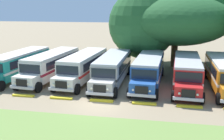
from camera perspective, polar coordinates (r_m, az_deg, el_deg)
ground_plane at (r=21.83m, az=-2.66°, el=-7.43°), size 220.00×220.00×0.00m
parked_bus_slot_0 at (r=31.39m, az=-19.45°, el=1.34°), size 3.29×10.93×2.82m
parked_bus_slot_1 at (r=29.93m, az=-12.93°, el=1.21°), size 3.48×10.96×2.82m
parked_bus_slot_2 at (r=28.79m, az=-6.15°, el=1.00°), size 3.33×10.94×2.82m
parked_bus_slot_3 at (r=27.58m, az=0.16°, el=0.52°), size 2.80×10.85×2.82m
parked_bus_slot_4 at (r=27.41m, az=8.00°, el=0.30°), size 3.18×10.91×2.82m
parked_bus_slot_5 at (r=27.28m, az=15.89°, el=-0.16°), size 3.22×10.92×2.82m
parked_bus_slot_6 at (r=27.84m, az=23.08°, el=-0.47°), size 3.00×10.88×2.82m
curb_wheelstop_1 at (r=24.94m, az=-18.64°, el=-5.25°), size 2.00×0.36×0.15m
curb_wheelstop_2 at (r=23.44m, az=-10.90°, el=-5.97°), size 2.00×0.36×0.15m
curb_wheelstop_3 at (r=22.42m, az=-2.27°, el=-6.65°), size 2.00×0.36×0.15m
curb_wheelstop_4 at (r=21.94m, az=6.98°, el=-7.20°), size 2.00×0.36×0.15m
curb_wheelstop_5 at (r=22.05m, az=16.40°, el=-7.57°), size 2.00×0.36×0.15m
broad_shade_tree at (r=35.72m, az=12.71°, el=10.70°), size 15.51×14.45×10.57m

